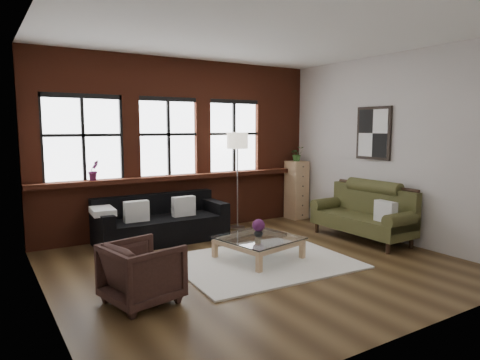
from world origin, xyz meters
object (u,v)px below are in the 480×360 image
armchair (142,273)px  drawer_chest (296,190)px  vintage_settee (361,212)px  floor_lamp (237,177)px  coffee_table (258,248)px  vase (259,232)px  dark_sofa (162,218)px

armchair → drawer_chest: bearing=-71.4°
vintage_settee → armchair: bearing=-172.0°
floor_lamp → armchair: bearing=-138.3°
coffee_table → vase: size_ratio=7.40×
dark_sofa → vintage_settee: 3.46m
dark_sofa → coffee_table: dark_sofa is taller
armchair → floor_lamp: 3.79m
dark_sofa → vintage_settee: (2.97, -1.76, 0.10)m
dark_sofa → armchair: 2.62m
vintage_settee → armchair: (-4.14, -0.58, -0.15)m
vintage_settee → coffee_table: (-2.14, 0.04, -0.33)m
vase → floor_lamp: floor_lamp is taller
vintage_settee → vase: 2.14m
armchair → coffee_table: 2.10m
floor_lamp → vintage_settee: bearing=-54.5°
vintage_settee → drawer_chest: 2.01m
dark_sofa → vintage_settee: size_ratio=1.18×
vintage_settee → floor_lamp: size_ratio=0.93×
dark_sofa → armchair: dark_sofa is taller
vase → floor_lamp: size_ratio=0.07×
dark_sofa → drawer_chest: bearing=4.3°
dark_sofa → floor_lamp: size_ratio=1.10×
coffee_table → vase: 0.24m
armchair → floor_lamp: (2.79, 2.49, 0.66)m
vintage_settee → floor_lamp: bearing=125.5°
dark_sofa → drawer_chest: (3.17, 0.24, 0.22)m
dark_sofa → floor_lamp: (1.62, 0.14, 0.60)m
vintage_settee → armchair: 4.18m
armchair → dark_sofa: bearing=-38.7°
dark_sofa → vase: bearing=-64.3°
drawer_chest → floor_lamp: (-1.55, -0.10, 0.38)m
drawer_chest → armchair: bearing=-149.2°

